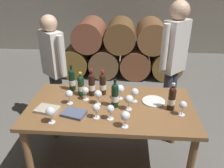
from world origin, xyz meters
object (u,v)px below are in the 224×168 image
at_px(wine_glass_1, 69,94).
at_px(wine_glass_7, 110,109).
at_px(serving_plate, 154,101).
at_px(wine_bottle_2, 115,95).
at_px(wine_glass_9, 85,91).
at_px(wine_bottle_3, 103,84).
at_px(wine_glass_0, 129,100).
at_px(wine_glass_5, 96,108).
at_px(wine_bottle_1, 172,98).
at_px(leather_ledger, 47,109).
at_px(wine_glass_6, 50,112).
at_px(wine_glass_3, 120,89).
at_px(taster_seated_left, 54,63).
at_px(dining_table, 111,113).
at_px(wine_bottle_5, 92,84).
at_px(wine_glass_10, 183,106).
at_px(wine_glass_8, 135,92).
at_px(wine_glass_4, 98,94).
at_px(wine_glass_2, 125,116).
at_px(sommelier_presenting, 174,57).
at_px(tasting_notebook, 74,113).
at_px(wine_bottle_0, 81,85).
at_px(wine_bottle_4, 72,80).

height_order(wine_glass_1, wine_glass_7, wine_glass_1).
distance_m(wine_glass_7, serving_plate, 0.56).
relative_size(wine_bottle_2, wine_glass_9, 2.09).
height_order(wine_bottle_3, wine_glass_0, wine_bottle_3).
distance_m(wine_bottle_2, wine_glass_5, 0.27).
height_order(wine_bottle_1, leather_ledger, wine_bottle_1).
bearing_deg(wine_glass_6, wine_glass_3, 38.41).
relative_size(wine_glass_0, taster_seated_left, 0.10).
bearing_deg(leather_ledger, wine_glass_0, 17.97).
xyz_separation_m(wine_bottle_3, leather_ledger, (-0.51, -0.38, -0.11)).
bearing_deg(serving_plate, dining_table, -166.16).
height_order(wine_bottle_5, wine_glass_0, wine_bottle_5).
bearing_deg(wine_glass_7, wine_glass_1, 150.79).
relative_size(wine_glass_5, wine_glass_10, 1.00).
distance_m(wine_glass_0, leather_ledger, 0.81).
bearing_deg(wine_glass_8, wine_bottle_5, 166.90).
bearing_deg(wine_glass_0, wine_glass_4, 164.94).
bearing_deg(wine_glass_5, wine_glass_4, 93.64).
distance_m(wine_glass_1, serving_plate, 0.88).
distance_m(dining_table, wine_glass_2, 0.43).
relative_size(wine_bottle_1, sommelier_presenting, 0.17).
bearing_deg(tasting_notebook, serving_plate, 36.98).
bearing_deg(wine_glass_5, wine_glass_6, -165.75).
distance_m(wine_bottle_5, wine_glass_8, 0.48).
bearing_deg(wine_glass_3, wine_glass_4, -150.86).
bearing_deg(wine_glass_7, tasting_notebook, 172.44).
xyz_separation_m(wine_bottle_0, wine_bottle_3, (0.23, 0.04, 0.00)).
xyz_separation_m(serving_plate, sommelier_presenting, (0.29, 0.64, 0.28)).
bearing_deg(wine_bottle_2, wine_bottle_4, 147.50).
bearing_deg(wine_bottle_3, wine_bottle_4, 168.62).
bearing_deg(wine_bottle_4, wine_glass_7, -48.76).
bearing_deg(leather_ledger, wine_glass_10, 13.05).
distance_m(wine_bottle_2, wine_glass_3, 0.17).
height_order(wine_bottle_3, wine_glass_9, wine_bottle_3).
distance_m(wine_glass_9, serving_plate, 0.73).
bearing_deg(wine_glass_4, wine_glass_2, -52.56).
height_order(wine_bottle_1, wine_glass_0, wine_bottle_1).
height_order(wine_glass_1, taster_seated_left, taster_seated_left).
distance_m(wine_bottle_3, taster_seated_left, 0.84).
bearing_deg(wine_bottle_0, wine_glass_9, -55.45).
xyz_separation_m(wine_glass_1, sommelier_presenting, (1.16, 0.74, 0.18)).
bearing_deg(wine_glass_8, wine_glass_5, -137.75).
distance_m(wine_bottle_3, wine_glass_6, 0.70).
xyz_separation_m(wine_bottle_1, wine_bottle_3, (-0.71, 0.27, -0.00)).
bearing_deg(wine_bottle_0, wine_glass_8, -9.71).
bearing_deg(wine_glass_9, wine_glass_7, -49.50).
bearing_deg(wine_glass_6, serving_plate, 24.34).
bearing_deg(wine_bottle_0, tasting_notebook, -89.83).
bearing_deg(wine_bottle_0, wine_bottle_1, -13.46).
xyz_separation_m(wine_bottle_5, taster_seated_left, (-0.58, 0.51, 0.03)).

